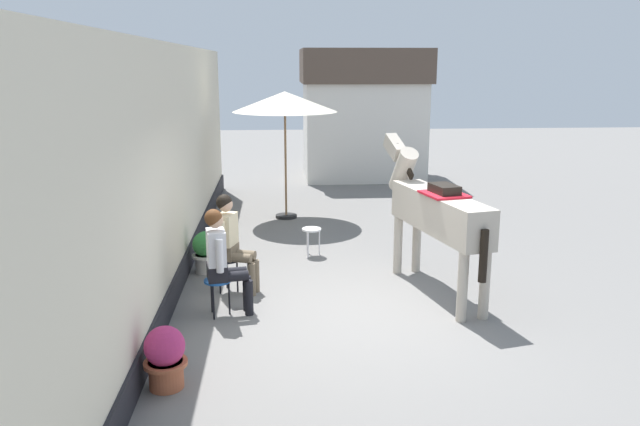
% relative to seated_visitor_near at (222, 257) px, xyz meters
% --- Properties ---
extents(ground_plane, '(40.00, 40.00, 0.00)m').
position_rel_seated_visitor_near_xyz_m(ground_plane, '(1.71, 2.92, -0.78)').
color(ground_plane, slate).
extents(pub_facade_wall, '(0.34, 14.00, 3.40)m').
position_rel_seated_visitor_near_xyz_m(pub_facade_wall, '(-0.84, 1.42, 0.76)').
color(pub_facade_wall, beige).
rests_on(pub_facade_wall, ground_plane).
extents(distant_cottage, '(3.40, 2.60, 3.50)m').
position_rel_seated_visitor_near_xyz_m(distant_cottage, '(3.11, 9.90, 1.02)').
color(distant_cottage, silver).
rests_on(distant_cottage, ground_plane).
extents(seated_visitor_near, '(0.61, 0.48, 1.39)m').
position_rel_seated_visitor_near_xyz_m(seated_visitor_near, '(0.00, 0.00, 0.00)').
color(seated_visitor_near, '#194C99').
rests_on(seated_visitor_near, ground_plane).
extents(seated_visitor_far, '(0.61, 0.49, 1.39)m').
position_rel_seated_visitor_near_xyz_m(seated_visitor_far, '(0.06, 0.84, 0.00)').
color(seated_visitor_far, black).
rests_on(seated_visitor_far, ground_plane).
extents(saddled_horse_center, '(0.96, 2.95, 2.06)m').
position_rel_seated_visitor_near_xyz_m(saddled_horse_center, '(2.86, 0.69, 0.38)').
color(saddled_horse_center, '#B2A899').
rests_on(saddled_horse_center, ground_plane).
extents(flower_planter_near, '(0.43, 0.43, 0.64)m').
position_rel_seated_visitor_near_xyz_m(flower_planter_near, '(-0.42, -1.83, -0.44)').
color(flower_planter_near, '#A85638').
rests_on(flower_planter_near, ground_plane).
extents(flower_planter_far, '(0.43, 0.43, 0.64)m').
position_rel_seated_visitor_near_xyz_m(flower_planter_far, '(-0.40, 1.74, -0.44)').
color(flower_planter_far, beige).
rests_on(flower_planter_far, ground_plane).
extents(cafe_parasol, '(2.10, 2.10, 2.58)m').
position_rel_seated_visitor_near_xyz_m(cafe_parasol, '(0.89, 5.17, 1.59)').
color(cafe_parasol, black).
rests_on(cafe_parasol, ground_plane).
extents(spare_stool_white, '(0.32, 0.32, 0.46)m').
position_rel_seated_visitor_near_xyz_m(spare_stool_white, '(1.26, 2.50, -0.38)').
color(spare_stool_white, white).
rests_on(spare_stool_white, ground_plane).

